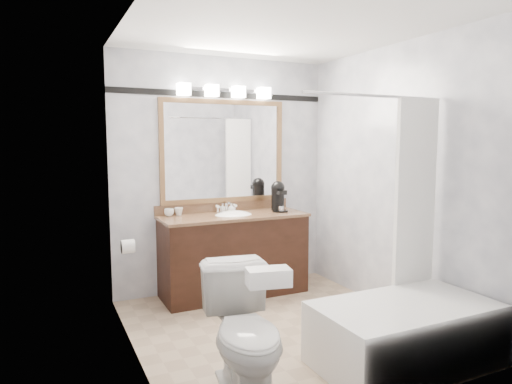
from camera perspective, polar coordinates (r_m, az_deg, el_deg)
room at (r=3.79m, az=3.03°, el=0.92°), size 2.42×2.62×2.52m
vanity at (r=4.83m, az=-2.82°, el=-7.61°), size 1.53×0.58×0.97m
mirror at (r=4.94m, az=-4.07°, el=5.08°), size 1.40×0.04×1.10m
vanity_light_bar at (r=4.91m, az=-3.89°, el=12.47°), size 1.02×0.14×0.12m
accent_stripe at (r=4.97m, az=-4.17°, el=12.02°), size 2.40×0.01×0.06m
bathtub at (r=3.62m, az=18.11°, el=-15.47°), size 1.30×0.75×1.96m
tp_roll at (r=4.14m, az=-15.74°, el=-6.57°), size 0.11×0.12×0.12m
toilet at (r=3.00m, az=-1.32°, el=-17.28°), size 0.57×0.85×0.81m
tissue_box at (r=2.58m, az=1.58°, el=-10.59°), size 0.26×0.18×0.10m
coffee_maker at (r=4.96m, az=2.78°, el=-0.47°), size 0.17×0.22×0.33m
cup_left at (r=4.73m, az=-10.82°, el=-2.52°), size 0.12×0.12×0.08m
cup_right at (r=4.76m, az=-9.64°, el=-2.42°), size 0.10×0.10×0.08m
soap_bottle_a at (r=4.90m, az=-4.19°, el=-2.00°), size 0.06×0.06×0.09m
soap_bottle_b at (r=4.91m, az=-3.12°, el=-1.98°), size 0.09×0.09×0.09m
soap_bar at (r=4.87m, az=-3.14°, el=-2.47°), size 0.09×0.07×0.02m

